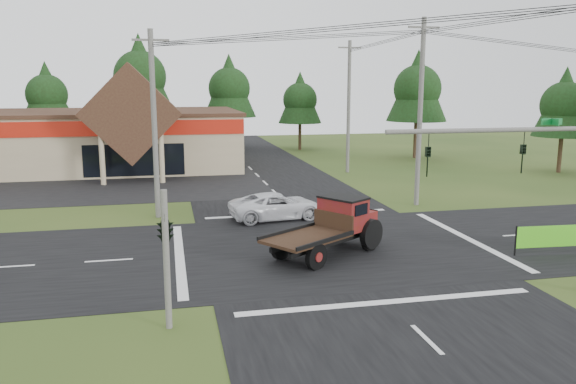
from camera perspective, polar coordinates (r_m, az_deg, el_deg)
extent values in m
plane|color=#2C4318|center=(26.52, 4.40, -5.61)|extent=(120.00, 120.00, 0.00)
cube|color=black|center=(26.52, 4.40, -5.59)|extent=(12.00, 120.00, 0.02)
cube|color=black|center=(26.52, 4.40, -5.58)|extent=(120.00, 12.00, 0.02)
cube|color=black|center=(44.50, -20.62, 0.44)|extent=(28.00, 14.00, 0.02)
cube|color=tan|center=(55.28, -21.24, 4.89)|extent=(30.00, 15.00, 5.00)
cube|color=#3C2018|center=(55.11, -21.42, 7.52)|extent=(30.40, 15.40, 0.30)
cube|color=maroon|center=(47.73, -22.74, 5.89)|extent=(30.00, 0.12, 1.20)
cube|color=#3C2018|center=(46.00, -15.64, 7.68)|extent=(7.78, 4.00, 7.78)
cylinder|color=tan|center=(44.77, -18.36, 3.21)|extent=(0.40, 0.40, 4.00)
cylinder|color=tan|center=(44.51, -12.72, 3.45)|extent=(0.40, 0.40, 4.00)
cube|color=black|center=(47.30, -15.34, 3.14)|extent=(8.00, 0.08, 2.60)
cylinder|color=#595651|center=(20.10, 20.59, 5.92)|extent=(8.00, 0.16, 0.16)
imported|color=black|center=(20.75, 22.73, 3.12)|extent=(0.16, 0.20, 1.00)
imported|color=black|center=(18.98, 14.01, 2.99)|extent=(0.16, 0.20, 1.00)
cube|color=#0C6626|center=(21.23, 25.21, 6.48)|extent=(0.80, 0.04, 0.22)
cylinder|color=#595651|center=(17.67, -12.24, -6.81)|extent=(0.20, 0.20, 4.40)
imported|color=black|center=(17.48, -12.44, -1.92)|extent=(0.53, 2.48, 1.00)
sphere|color=#FF0C0C|center=(17.58, -12.46, -1.17)|extent=(0.18, 0.18, 0.18)
cylinder|color=#595651|center=(32.45, -13.42, 6.57)|extent=(0.30, 0.30, 10.50)
cube|color=#595651|center=(32.47, -13.79, 14.77)|extent=(2.00, 0.12, 0.12)
cylinder|color=#595651|center=(35.86, 13.27, 7.74)|extent=(0.30, 0.30, 11.50)
cube|color=#595651|center=(35.98, 13.64, 15.96)|extent=(2.00, 0.12, 0.12)
cylinder|color=#595651|center=(48.88, 6.18, 8.52)|extent=(0.30, 0.30, 11.20)
cube|color=#595651|center=(48.94, 6.30, 14.38)|extent=(2.00, 0.12, 0.12)
cylinder|color=#332316|center=(67.81, -23.00, 5.08)|extent=(0.36, 0.36, 3.50)
cone|color=black|center=(67.57, -23.32, 9.34)|extent=(5.60, 5.60, 6.60)
sphere|color=black|center=(67.57, -23.30, 9.08)|extent=(4.40, 4.40, 4.40)
cylinder|color=#332316|center=(65.63, -14.56, 5.89)|extent=(0.36, 0.36, 4.55)
cone|color=black|center=(65.44, -14.83, 11.62)|extent=(7.28, 7.28, 8.58)
sphere|color=black|center=(65.43, -14.81, 11.28)|extent=(5.72, 5.72, 5.72)
cylinder|color=#332316|center=(67.00, -5.89, 5.97)|extent=(0.36, 0.36, 3.85)
cone|color=black|center=(66.77, -5.99, 10.72)|extent=(6.16, 6.16, 7.26)
sphere|color=black|center=(66.77, -5.98, 10.44)|extent=(4.84, 4.84, 4.84)
cylinder|color=#332316|center=(66.43, 1.21, 5.68)|extent=(0.36, 0.36, 3.15)
cone|color=black|center=(66.18, 1.23, 9.60)|extent=(5.04, 5.04, 5.94)
sphere|color=black|center=(66.19, 1.23, 9.36)|extent=(3.96, 3.96, 3.96)
cylinder|color=#332316|center=(60.24, 12.79, 5.22)|extent=(0.36, 0.36, 3.85)
cone|color=black|center=(59.98, 13.02, 10.51)|extent=(6.16, 6.16, 7.26)
sphere|color=black|center=(59.98, 13.00, 10.19)|extent=(4.84, 4.84, 4.84)
cylinder|color=#332316|center=(54.23, 25.89, 3.45)|extent=(0.36, 0.36, 3.15)
cone|color=black|center=(53.93, 26.29, 8.24)|extent=(5.04, 5.04, 5.94)
sphere|color=black|center=(53.94, 26.26, 7.96)|extent=(3.96, 3.96, 3.96)
imported|color=white|center=(31.80, -1.13, -1.42)|extent=(5.66, 3.15, 1.50)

